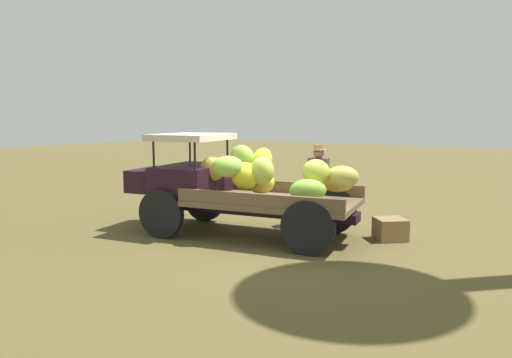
{
  "coord_description": "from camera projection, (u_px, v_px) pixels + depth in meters",
  "views": [
    {
      "loc": [
        -4.68,
        7.19,
        2.21
      ],
      "look_at": [
        0.28,
        0.04,
        1.08
      ],
      "focal_mm": 33.46,
      "sensor_mm": 36.0,
      "label": 1
    }
  ],
  "objects": [
    {
      "name": "truck",
      "position": [
        234.0,
        184.0,
        8.96
      ],
      "size": [
        4.64,
        2.46,
        1.89
      ],
      "rotation": [
        0.0,
        0.0,
        0.2
      ],
      "color": "black",
      "rests_on": "ground"
    },
    {
      "name": "farmer",
      "position": [
        318.0,
        180.0,
        9.7
      ],
      "size": [
        0.53,
        0.49,
        1.67
      ],
      "rotation": [
        0.0,
        0.0,
        1.82
      ],
      "color": "#444749",
      "rests_on": "ground"
    },
    {
      "name": "ground_plane",
      "position": [
        269.0,
        238.0,
        8.79
      ],
      "size": [
        60.0,
        60.0,
        0.0
      ],
      "primitive_type": "plane",
      "color": "brown"
    },
    {
      "name": "wooden_crate",
      "position": [
        390.0,
        229.0,
        8.64
      ],
      "size": [
        0.72,
        0.72,
        0.39
      ],
      "primitive_type": "cube",
      "rotation": [
        0.0,
        0.0,
        2.3
      ],
      "color": "olive",
      "rests_on": "ground"
    }
  ]
}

